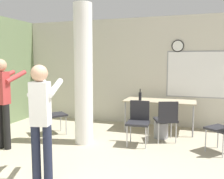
# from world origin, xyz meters

# --- Properties ---
(wall_back) EXTENTS (8.00, 0.15, 2.80)m
(wall_back) POSITION_xyz_m (0.03, 5.06, 1.40)
(wall_back) COLOR beige
(wall_back) RESTS_ON ground_plane
(support_pillar) EXTENTS (0.37, 0.37, 2.80)m
(support_pillar) POSITION_xyz_m (-0.91, 3.08, 1.40)
(support_pillar) COLOR white
(support_pillar) RESTS_ON ground_plane
(folding_table) EXTENTS (1.66, 0.72, 0.75)m
(folding_table) POSITION_xyz_m (0.44, 4.46, 0.70)
(folding_table) COLOR tan
(folding_table) RESTS_ON ground_plane
(bottle_on_table) EXTENTS (0.07, 0.07, 0.27)m
(bottle_on_table) POSITION_xyz_m (-0.00, 4.29, 0.85)
(bottle_on_table) COLOR black
(bottle_on_table) RESTS_ON folding_table
(waste_bin) EXTENTS (0.31, 0.31, 0.35)m
(waste_bin) POSITION_xyz_m (0.55, 3.90, 0.17)
(waste_bin) COLOR gray
(waste_bin) RESTS_ON ground_plane
(chair_near_pillar) EXTENTS (0.62, 0.62, 0.87)m
(chair_near_pillar) POSITION_xyz_m (-1.84, 3.40, 0.51)
(chair_near_pillar) COLOR #232328
(chair_near_pillar) RESTS_ON ground_plane
(chair_table_right) EXTENTS (0.57, 0.57, 0.87)m
(chair_table_right) POSITION_xyz_m (0.69, 3.65, 0.51)
(chair_table_right) COLOR #232328
(chair_table_right) RESTS_ON ground_plane
(chair_table_front) EXTENTS (0.46, 0.46, 0.87)m
(chair_table_front) POSITION_xyz_m (0.17, 3.34, 0.51)
(chair_table_front) COLOR #232328
(chair_table_front) RESTS_ON ground_plane
(person_playing_front) EXTENTS (0.46, 0.64, 1.63)m
(person_playing_front) POSITION_xyz_m (-0.73, 1.33, 0.96)
(person_playing_front) COLOR #1E2338
(person_playing_front) RESTS_ON ground_plane
(person_watching_back) EXTENTS (0.38, 0.64, 1.71)m
(person_watching_back) POSITION_xyz_m (-2.23, 2.31, 1.01)
(person_watching_back) COLOR black
(person_watching_back) RESTS_ON ground_plane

